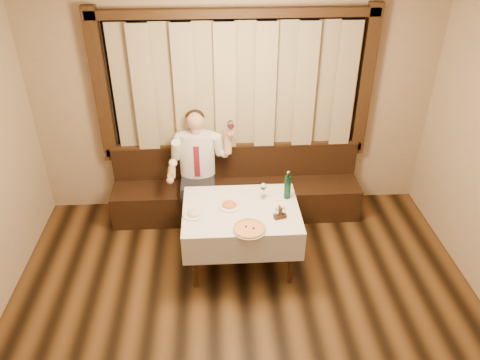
{
  "coord_description": "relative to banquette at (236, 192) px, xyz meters",
  "views": [
    {
      "loc": [
        -0.26,
        -2.46,
        3.69
      ],
      "look_at": [
        0.0,
        1.9,
        1.0
      ],
      "focal_mm": 35.0,
      "sensor_mm": 36.0,
      "label": 1
    }
  ],
  "objects": [
    {
      "name": "room",
      "position": [
        -0.0,
        -1.75,
        1.19
      ],
      "size": [
        5.01,
        6.01,
        2.81
      ],
      "color": "black",
      "rests_on": "ground"
    },
    {
      "name": "banquette",
      "position": [
        0.0,
        0.0,
        0.0
      ],
      "size": [
        3.2,
        0.61,
        0.94
      ],
      "color": "black",
      "rests_on": "ground"
    },
    {
      "name": "dining_table",
      "position": [
        0.0,
        -1.02,
        0.34
      ],
      "size": [
        1.27,
        0.97,
        0.76
      ],
      "color": "black",
      "rests_on": "ground"
    },
    {
      "name": "pizza",
      "position": [
        0.06,
        -1.4,
        0.46
      ],
      "size": [
        0.35,
        0.35,
        0.04
      ],
      "rotation": [
        0.0,
        0.0,
        -0.3
      ],
      "color": "white",
      "rests_on": "dining_table"
    },
    {
      "name": "pasta_red",
      "position": [
        -0.13,
        -0.97,
        0.48
      ],
      "size": [
        0.27,
        0.27,
        0.09
      ],
      "rotation": [
        0.0,
        0.0,
        -0.22
      ],
      "color": "white",
      "rests_on": "dining_table"
    },
    {
      "name": "pasta_cream",
      "position": [
        -0.51,
        -1.11,
        0.48
      ],
      "size": [
        0.24,
        0.24,
        0.08
      ],
      "rotation": [
        0.0,
        0.0,
        0.35
      ],
      "color": "white",
      "rests_on": "dining_table"
    },
    {
      "name": "green_bottle",
      "position": [
        0.53,
        -0.84,
        0.59
      ],
      "size": [
        0.07,
        0.07,
        0.34
      ],
      "rotation": [
        0.0,
        0.0,
        -0.34
      ],
      "color": "#0E4128",
      "rests_on": "dining_table"
    },
    {
      "name": "table_wine_glass",
      "position": [
        0.26,
        -0.83,
        0.59
      ],
      "size": [
        0.07,
        0.07,
        0.2
      ],
      "rotation": [
        0.0,
        0.0,
        -0.18
      ],
      "color": "white",
      "rests_on": "dining_table"
    },
    {
      "name": "cruet_caddy",
      "position": [
        0.4,
        -1.21,
        0.5
      ],
      "size": [
        0.14,
        0.1,
        0.14
      ],
      "rotation": [
        0.0,
        0.0,
        0.26
      ],
      "color": "black",
      "rests_on": "dining_table"
    },
    {
      "name": "seated_man",
      "position": [
        -0.49,
        -0.09,
        0.54
      ],
      "size": [
        0.83,
        0.62,
        1.48
      ],
      "color": "black",
      "rests_on": "ground"
    }
  ]
}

